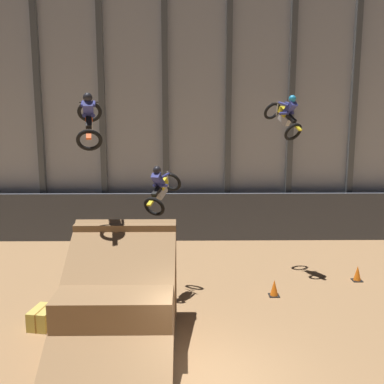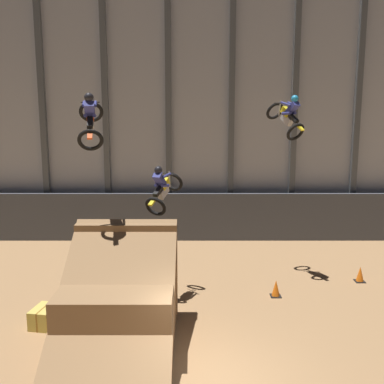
{
  "view_description": "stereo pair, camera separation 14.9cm",
  "coord_description": "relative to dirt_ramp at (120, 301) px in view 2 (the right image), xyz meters",
  "views": [
    {
      "loc": [
        -0.53,
        -9.51,
        6.21
      ],
      "look_at": [
        -0.32,
        6.32,
        3.4
      ],
      "focal_mm": 42.0,
      "sensor_mm": 36.0,
      "label": 1
    },
    {
      "loc": [
        -0.38,
        -9.51,
        6.21
      ],
      "look_at": [
        -0.32,
        6.32,
        3.4
      ],
      "focal_mm": 42.0,
      "sensor_mm": 36.0,
      "label": 2
    }
  ],
  "objects": [
    {
      "name": "ground_plane",
      "position": [
        2.34,
        -2.19,
        -1.07
      ],
      "size": [
        60.0,
        60.0,
        0.0
      ],
      "primitive_type": "plane",
      "color": "#9E754C"
    },
    {
      "name": "arena_back_wall",
      "position": [
        2.34,
        10.47,
        5.02
      ],
      "size": [
        32.0,
        0.4,
        12.18
      ],
      "color": "#A3A8B2",
      "rests_on": "ground_plane"
    },
    {
      "name": "lower_barrier",
      "position": [
        2.34,
        9.66,
        0.1
      ],
      "size": [
        31.36,
        0.2,
        2.34
      ],
      "color": "#474C56",
      "rests_on": "ground_plane"
    },
    {
      "name": "dirt_ramp",
      "position": [
        0.0,
        0.0,
        0.0
      ],
      "size": [
        3.01,
        4.89,
        3.12
      ],
      "color": "#966F48",
      "rests_on": "ground_plane"
    },
    {
      "name": "rider_bike_left_air",
      "position": [
        -0.98,
        1.4,
        4.95
      ],
      "size": [
        1.01,
        1.85,
        1.7
      ],
      "rotation": [
        0.59,
        0.0,
        0.17
      ],
      "color": "black"
    },
    {
      "name": "rider_bike_center_air",
      "position": [
        0.99,
        2.92,
        2.66
      ],
      "size": [
        1.36,
        1.86,
        1.69
      ],
      "rotation": [
        0.47,
        0.0,
        -0.43
      ],
      "color": "black"
    },
    {
      "name": "rider_bike_right_air",
      "position": [
        5.47,
        4.99,
        5.01
      ],
      "size": [
        1.46,
        1.81,
        1.7
      ],
      "rotation": [
        0.56,
        0.0,
        0.52
      ],
      "color": "black"
    },
    {
      "name": "traffic_cone_near_ramp",
      "position": [
        8.2,
        4.15,
        -0.79
      ],
      "size": [
        0.36,
        0.36,
        0.58
      ],
      "color": "black",
      "rests_on": "ground_plane"
    },
    {
      "name": "traffic_cone_arena_edge",
      "position": [
        4.82,
        2.79,
        -0.79
      ],
      "size": [
        0.36,
        0.36,
        0.58
      ],
      "color": "black",
      "rests_on": "ground_plane"
    },
    {
      "name": "hay_bale_trackside",
      "position": [
        -2.4,
        0.66,
        -0.79
      ],
      "size": [
        0.75,
        0.99,
        0.57
      ],
      "rotation": [
        0.0,
        0.0,
        1.4
      ],
      "color": "#CCB751",
      "rests_on": "ground_plane"
    }
  ]
}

